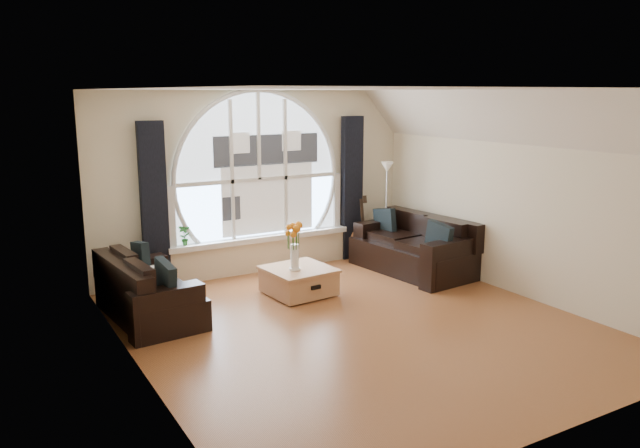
{
  "coord_description": "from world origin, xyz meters",
  "views": [
    {
      "loc": [
        -3.85,
        -5.71,
        2.67
      ],
      "look_at": [
        0.0,
        0.9,
        1.05
      ],
      "focal_mm": 35.08,
      "sensor_mm": 36.0,
      "label": 1
    }
  ],
  "objects": [
    {
      "name": "wall_back",
      "position": [
        0.0,
        2.75,
        1.35
      ],
      "size": [
        5.0,
        0.01,
        2.7
      ],
      "primitive_type": "cube",
      "color": "beige",
      "rests_on": "ground"
    },
    {
      "name": "ground",
      "position": [
        0.0,
        0.0,
        0.0
      ],
      "size": [
        5.0,
        5.5,
        0.01
      ],
      "primitive_type": "cube",
      "color": "brown",
      "rests_on": "ground"
    },
    {
      "name": "window_frame",
      "position": [
        0.0,
        2.69,
        1.62
      ],
      "size": [
        2.76,
        0.08,
        2.15
      ],
      "primitive_type": "cube",
      "color": "white",
      "rests_on": "wall_back"
    },
    {
      "name": "arched_window",
      "position": [
        0.0,
        2.72,
        1.62
      ],
      "size": [
        2.6,
        0.06,
        2.15
      ],
      "primitive_type": "cube",
      "color": "silver",
      "rests_on": "wall_back"
    },
    {
      "name": "coffee_chest",
      "position": [
        -0.05,
        1.38,
        0.2
      ],
      "size": [
        0.9,
        0.9,
        0.41
      ],
      "primitive_type": "cube",
      "rotation": [
        0.0,
        0.0,
        0.08
      ],
      "color": "#AE7951",
      "rests_on": "ground"
    },
    {
      "name": "curtain_right",
      "position": [
        1.6,
        2.63,
        1.15
      ],
      "size": [
        0.35,
        0.12,
        2.3
      ],
      "primitive_type": "cube",
      "color": "black",
      "rests_on": "ground"
    },
    {
      "name": "throw_blanket",
      "position": [
        -2.02,
        1.51,
        0.5
      ],
      "size": [
        0.64,
        0.64,
        0.1
      ],
      "primitive_type": "cube",
      "rotation": [
        0.0,
        0.0,
        -0.18
      ],
      "color": "silver",
      "rests_on": "sofa_left"
    },
    {
      "name": "floor_lamp",
      "position": [
        1.97,
        2.18,
        0.8
      ],
      "size": [
        0.24,
        0.24,
        1.6
      ],
      "primitive_type": "cube",
      "color": "#B2B2B2",
      "rests_on": "ground"
    },
    {
      "name": "wall_left",
      "position": [
        -2.5,
        0.0,
        1.35
      ],
      "size": [
        0.01,
        5.5,
        2.7
      ],
      "primitive_type": "cube",
      "color": "beige",
      "rests_on": "ground"
    },
    {
      "name": "wall_right",
      "position": [
        2.5,
        0.0,
        1.35
      ],
      "size": [
        0.01,
        5.5,
        2.7
      ],
      "primitive_type": "cube",
      "color": "beige",
      "rests_on": "ground"
    },
    {
      "name": "wall_front",
      "position": [
        0.0,
        -2.75,
        1.35
      ],
      "size": [
        5.0,
        0.01,
        2.7
      ],
      "primitive_type": "cube",
      "color": "beige",
      "rests_on": "ground"
    },
    {
      "name": "neighbor_house",
      "position": [
        0.15,
        2.71,
        1.5
      ],
      "size": [
        1.7,
        0.02,
        1.5
      ],
      "primitive_type": "cube",
      "color": "silver",
      "rests_on": "wall_back"
    },
    {
      "name": "curtain_left",
      "position": [
        -1.6,
        2.63,
        1.15
      ],
      "size": [
        0.35,
        0.12,
        2.3
      ],
      "primitive_type": "cube",
      "color": "black",
      "rests_on": "ground"
    },
    {
      "name": "attic_slope",
      "position": [
        2.2,
        0.0,
        2.35
      ],
      "size": [
        0.92,
        5.5,
        0.72
      ],
      "primitive_type": "cube",
      "color": "silver",
      "rests_on": "ground"
    },
    {
      "name": "potted_plant",
      "position": [
        -1.19,
        2.65,
        0.7
      ],
      "size": [
        0.19,
        0.16,
        0.3
      ],
      "primitive_type": "imported",
      "rotation": [
        0.0,
        0.0,
        -0.4
      ],
      "color": "#1E6023",
      "rests_on": "window_sill"
    },
    {
      "name": "sofa_right",
      "position": [
        1.95,
        1.48,
        0.4
      ],
      "size": [
        1.13,
        1.97,
        0.84
      ],
      "primitive_type": "cube",
      "rotation": [
        0.0,
        0.0,
        0.1
      ],
      "color": "black",
      "rests_on": "ground"
    },
    {
      "name": "window_sill",
      "position": [
        0.0,
        2.65,
        0.51
      ],
      "size": [
        2.9,
        0.22,
        0.08
      ],
      "primitive_type": "cube",
      "color": "white",
      "rests_on": "wall_back"
    },
    {
      "name": "ceiling",
      "position": [
        0.0,
        0.0,
        2.7
      ],
      "size": [
        5.0,
        5.5,
        0.01
      ],
      "primitive_type": "cube",
      "color": "silver",
      "rests_on": "ground"
    },
    {
      "name": "vase_flowers",
      "position": [
        -0.14,
        1.32,
        0.76
      ],
      "size": [
        0.24,
        0.24,
        0.7
      ],
      "primitive_type": "cube",
      "color": "white",
      "rests_on": "coffee_chest"
    },
    {
      "name": "guitar",
      "position": [
        1.69,
        2.5,
        0.53
      ],
      "size": [
        0.39,
        0.29,
        1.06
      ],
      "primitive_type": "cube",
      "rotation": [
        0.0,
        0.0,
        -0.15
      ],
      "color": "brown",
      "rests_on": "ground"
    },
    {
      "name": "sofa_left",
      "position": [
        -2.02,
        1.49,
        0.4
      ],
      "size": [
        0.97,
        1.72,
        0.74
      ],
      "primitive_type": "cube",
      "rotation": [
        0.0,
        0.0,
        0.09
      ],
      "color": "black",
      "rests_on": "ground"
    }
  ]
}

